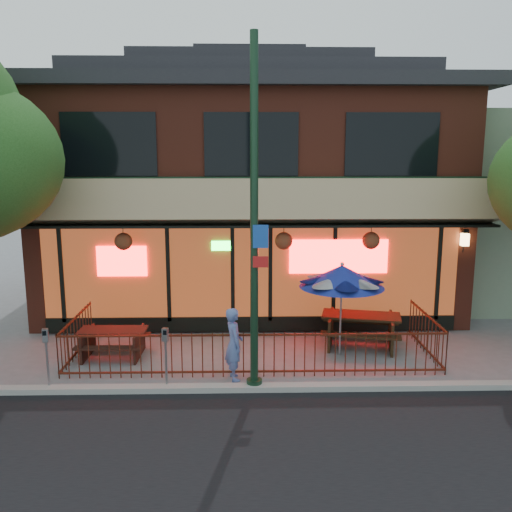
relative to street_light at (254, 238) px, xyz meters
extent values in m
plane|color=gray|center=(0.00, 0.40, -3.15)|extent=(80.00, 80.00, 0.00)
cube|color=#999993|center=(0.00, -0.10, -3.09)|extent=(80.00, 0.25, 0.12)
cube|color=maroon|center=(0.00, 7.60, 0.10)|extent=(12.00, 8.00, 6.50)
cube|color=#59230F|center=(0.00, 3.58, -1.50)|extent=(11.00, 0.06, 2.60)
cube|color=#FF0C0C|center=(2.30, 3.50, -1.05)|extent=(2.60, 0.04, 0.90)
cube|color=#FF0C0C|center=(-3.40, 3.50, -1.15)|extent=(1.30, 0.04, 0.80)
cube|color=tan|center=(0.00, 3.10, 0.40)|extent=(12.20, 1.33, 1.26)
cube|color=black|center=(-3.60, 3.58, 1.85)|extent=(2.40, 0.06, 1.60)
cube|color=black|center=(0.00, 3.58, 1.85)|extent=(2.40, 0.06, 1.60)
cube|color=black|center=(3.60, 3.58, 1.85)|extent=(2.40, 0.06, 1.60)
cube|color=black|center=(0.00, 3.55, -2.90)|extent=(11.00, 0.12, 0.40)
cube|color=#FFC672|center=(5.60, 3.42, -0.60)|extent=(0.18, 0.18, 0.32)
cube|color=gray|center=(9.00, 8.10, -0.15)|extent=(6.00, 7.00, 6.00)
cube|color=#4D1D10|center=(0.00, 0.60, -2.20)|extent=(8.40, 0.04, 0.04)
cube|color=#4D1D10|center=(0.00, 0.60, -3.03)|extent=(8.40, 0.04, 0.04)
cube|color=#4D1D10|center=(-4.20, 1.90, -2.20)|extent=(0.04, 2.60, 0.04)
cube|color=#4D1D10|center=(4.20, 1.90, -2.20)|extent=(0.04, 2.60, 0.04)
cylinder|color=#4D1D10|center=(0.00, 0.60, -2.65)|extent=(0.02, 0.02, 1.00)
cylinder|color=#16311F|center=(0.00, 0.00, 0.35)|extent=(0.16, 0.16, 7.00)
cylinder|color=#16311F|center=(0.00, 0.00, -3.05)|extent=(0.32, 0.32, 0.20)
cube|color=#194CB2|center=(0.12, -0.15, 0.05)|extent=(0.30, 0.02, 0.45)
cube|color=red|center=(0.12, -0.15, -0.45)|extent=(0.30, 0.02, 0.22)
cube|color=#321912|center=(-3.94, 1.90, -2.82)|extent=(0.08, 1.14, 0.65)
cube|color=#321912|center=(-2.71, 1.88, -2.82)|extent=(0.08, 1.14, 0.65)
cube|color=#321912|center=(-3.32, 1.89, -2.50)|extent=(1.59, 0.69, 0.05)
cube|color=#321912|center=(-3.33, 1.41, -2.76)|extent=(1.58, 0.28, 0.04)
cube|color=#321912|center=(-3.31, 2.37, -2.76)|extent=(1.58, 0.28, 0.04)
cube|color=black|center=(1.99, 2.63, -2.75)|extent=(0.36, 1.37, 0.79)
cube|color=black|center=(3.45, 2.30, -2.75)|extent=(0.36, 1.37, 0.79)
cube|color=black|center=(2.72, 2.47, -2.36)|extent=(2.05, 1.20, 0.06)
cube|color=black|center=(2.59, 1.89, -2.68)|extent=(1.94, 0.71, 0.05)
cube|color=black|center=(2.85, 3.04, -2.68)|extent=(1.94, 0.71, 0.05)
cylinder|color=gray|center=(2.09, 1.85, -2.10)|extent=(0.05, 0.05, 2.09)
cone|color=navy|center=(2.09, 1.85, -1.20)|extent=(2.00, 2.00, 0.52)
sphere|color=gray|center=(2.09, 1.85, -0.92)|extent=(0.09, 0.10, 0.09)
imported|color=#586EB0|center=(-0.43, 0.50, -2.36)|extent=(0.50, 0.65, 1.58)
cylinder|color=gray|center=(-1.80, 0.00, -2.62)|extent=(0.05, 0.05, 1.06)
cube|color=gray|center=(-1.80, 0.00, -1.97)|extent=(0.14, 0.12, 0.27)
cube|color=black|center=(-1.80, -0.05, -1.91)|extent=(0.08, 0.02, 0.10)
cylinder|color=gray|center=(-4.20, 0.00, -2.62)|extent=(0.05, 0.05, 1.07)
cube|color=gray|center=(-4.20, 0.00, -1.96)|extent=(0.14, 0.12, 0.27)
cube|color=black|center=(-4.20, -0.05, -1.91)|extent=(0.08, 0.02, 0.10)
camera|label=1|loc=(-0.22, -10.47, 1.63)|focal=38.00mm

